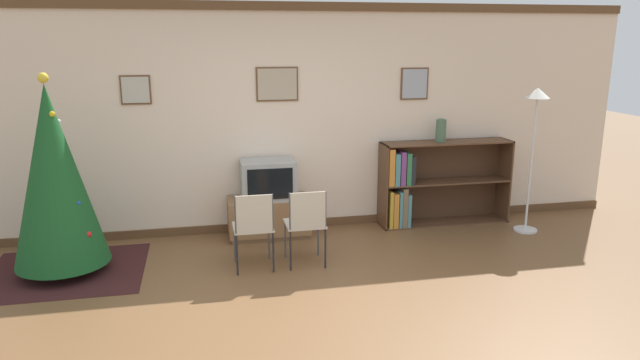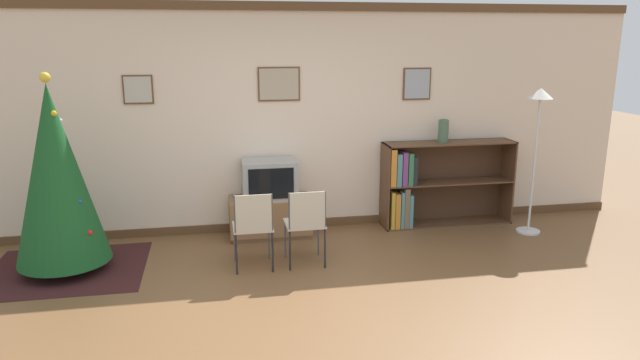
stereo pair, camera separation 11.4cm
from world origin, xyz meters
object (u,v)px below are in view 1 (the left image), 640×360
Objects in this scene: christmas_tree at (54,177)px; vase at (441,130)px; standing_lamp at (535,123)px; television at (268,180)px; folding_chair_left at (254,226)px; folding_chair_right at (306,223)px; tv_console at (269,217)px; bookshelf at (423,184)px.

christmas_tree is 4.37m from vase.
television is at bearing 171.66° from standing_lamp.
folding_chair_left is 2.74m from vase.
folding_chair_left is 1.00× the size of folding_chair_right.
standing_lamp is (2.83, 0.54, 0.86)m from folding_chair_right.
folding_chair_left is at bearing -170.95° from standing_lamp.
television is at bearing -90.00° from tv_console.
christmas_tree is 2.37m from tv_console.
folding_chair_left is at bearing -105.07° from tv_console.
bookshelf reaches higher than folding_chair_right.
christmas_tree is 3.16× the size of television.
folding_chair_left is 2.90× the size of vase.
vase is 1.09m from standing_lamp.
vase is at bearing 150.82° from standing_lamp.
standing_lamp is (3.10, -0.45, 0.64)m from television.
folding_chair_left is 0.53m from folding_chair_right.
christmas_tree is 1.20× the size of bookshelf.
standing_lamp is (1.15, -0.52, 0.82)m from bookshelf.
vase is 0.16× the size of standing_lamp.
tv_console is 1.16× the size of folding_chair_right.
television is at bearing -178.12° from bookshelf.
bookshelf is (2.22, 1.05, 0.05)m from folding_chair_left.
tv_console is 3.32m from standing_lamp.
television is (2.15, 0.65, -0.30)m from christmas_tree.
folding_chair_left is 3.51m from standing_lamp.
bookshelf is 0.71m from vase.
bookshelf is at bearing 1.81° from tv_console.
television is 1.96m from bookshelf.
folding_chair_right is at bearing -150.66° from vase.
vase is at bearing 23.65° from folding_chair_left.
vase is (0.21, 0.01, 0.67)m from bookshelf.
christmas_tree is 7.01× the size of vase.
standing_lamp is at bearing 10.73° from folding_chair_right.
folding_chair_left is at bearing -10.39° from christmas_tree.
standing_lamp reaches higher than folding_chair_left.
folding_chair_right is (0.53, 0.00, 0.00)m from folding_chair_left.
christmas_tree reaches higher than vase.
bookshelf is at bearing 32.08° from folding_chair_right.
christmas_tree reaches higher than folding_chair_right.
christmas_tree is at bearing -163.27° from television.
christmas_tree reaches higher than folding_chair_left.
tv_console is 0.58× the size of bookshelf.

